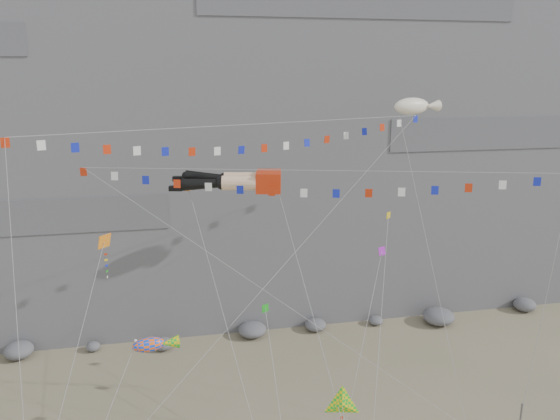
% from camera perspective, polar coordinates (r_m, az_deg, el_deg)
% --- Properties ---
extents(cliff, '(80.00, 28.00, 50.00)m').
position_cam_1_polar(cliff, '(60.83, -5.40, 15.45)').
color(cliff, slate).
rests_on(cliff, ground).
extents(talus_boulders, '(60.00, 3.00, 1.20)m').
position_cam_1_polar(talus_boulders, '(51.32, -2.91, -12.42)').
color(talus_boulders, slate).
rests_on(talus_boulders, ground).
extents(legs_kite, '(9.47, 18.53, 23.09)m').
position_cam_1_polar(legs_kite, '(37.39, -4.39, 3.01)').
color(legs_kite, red).
rests_on(legs_kite, ground).
extents(flag_banner_upper, '(28.32, 17.19, 26.94)m').
position_cam_1_polar(flag_banner_upper, '(37.08, -2.90, 8.90)').
color(flag_banner_upper, red).
rests_on(flag_banner_upper, ground).
extents(flag_banner_lower, '(29.78, 11.20, 21.71)m').
position_cam_1_polar(flag_banner_lower, '(34.64, 4.27, 4.10)').
color(flag_banner_lower, red).
rests_on(flag_banner_lower, ground).
extents(harlequin_kite, '(5.19, 8.38, 16.39)m').
position_cam_1_polar(harlequin_kite, '(33.09, -17.90, -3.25)').
color(harlequin_kite, red).
rests_on(harlequin_kite, ground).
extents(fish_windsock, '(6.78, 6.80, 11.41)m').
position_cam_1_polar(fish_windsock, '(33.17, -13.58, -13.56)').
color(fish_windsock, '#FE5A0C').
rests_on(fish_windsock, ground).
extents(delta_kite, '(2.30, 5.46, 7.68)m').
position_cam_1_polar(delta_kite, '(32.26, 6.51, -19.58)').
color(delta_kite, yellow).
rests_on(delta_kite, ground).
extents(blimp_windsock, '(4.28, 12.23, 23.76)m').
position_cam_1_polar(blimp_windsock, '(42.36, 13.60, 10.44)').
color(blimp_windsock, '#F6E9CA').
rests_on(blimp_windsock, ground).
extents(small_kite_a, '(4.40, 14.47, 21.41)m').
position_cam_1_polar(small_kite_a, '(37.46, -9.37, 1.62)').
color(small_kite_a, orange).
rests_on(small_kite_a, ground).
extents(small_kite_b, '(6.51, 8.86, 15.73)m').
position_cam_1_polar(small_kite_b, '(36.49, 10.54, -4.54)').
color(small_kite_b, purple).
rests_on(small_kite_b, ground).
extents(small_kite_c, '(1.07, 9.25, 12.81)m').
position_cam_1_polar(small_kite_c, '(33.89, -1.50, -10.56)').
color(small_kite_c, '#17961B').
rests_on(small_kite_c, ground).
extents(small_kite_d, '(6.31, 13.10, 19.41)m').
position_cam_1_polar(small_kite_d, '(38.98, 11.22, -1.17)').
color(small_kite_d, yellow).
rests_on(small_kite_d, ground).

